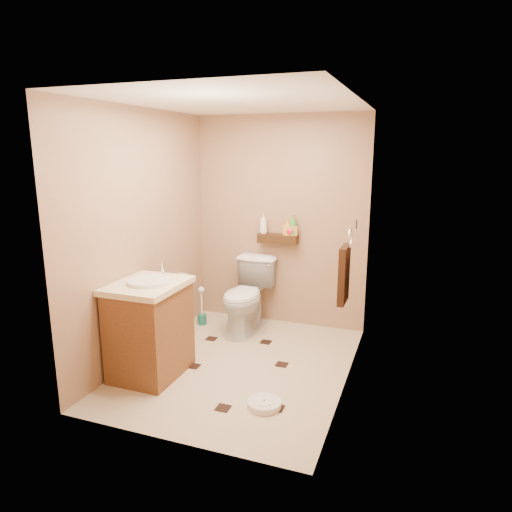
% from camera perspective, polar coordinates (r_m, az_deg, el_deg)
% --- Properties ---
extents(ground, '(2.50, 2.50, 0.00)m').
position_cam_1_polar(ground, '(4.48, -2.02, -13.47)').
color(ground, tan).
rests_on(ground, ground).
extents(wall_back, '(2.00, 0.04, 2.40)m').
position_cam_1_polar(wall_back, '(5.25, 3.02, 4.26)').
color(wall_back, '#A4785E').
rests_on(wall_back, ground).
extents(wall_front, '(2.00, 0.04, 2.40)m').
position_cam_1_polar(wall_front, '(3.00, -11.20, -2.68)').
color(wall_front, '#A4785E').
rests_on(wall_front, ground).
extents(wall_left, '(0.04, 2.50, 2.40)m').
position_cam_1_polar(wall_left, '(4.56, -13.88, 2.54)').
color(wall_left, '#A4785E').
rests_on(wall_left, ground).
extents(wall_right, '(0.04, 2.50, 2.40)m').
position_cam_1_polar(wall_right, '(3.83, 11.83, 0.70)').
color(wall_right, '#A4785E').
rests_on(wall_right, ground).
extents(ceiling, '(2.00, 2.50, 0.02)m').
position_cam_1_polar(ceiling, '(4.03, -2.30, 18.72)').
color(ceiling, white).
rests_on(ceiling, wall_back).
extents(wall_shelf, '(0.46, 0.14, 0.10)m').
position_cam_1_polar(wall_shelf, '(5.21, 2.74, 2.17)').
color(wall_shelf, '#3D2310').
rests_on(wall_shelf, wall_back).
extents(floor_accents, '(1.19, 1.44, 0.01)m').
position_cam_1_polar(floor_accents, '(4.43, -1.82, -13.78)').
color(floor_accents, black).
rests_on(floor_accents, ground).
extents(toilet, '(0.48, 0.81, 0.82)m').
position_cam_1_polar(toilet, '(5.13, -1.19, -5.04)').
color(toilet, white).
rests_on(toilet, ground).
extents(vanity, '(0.59, 0.71, 1.00)m').
position_cam_1_polar(vanity, '(4.26, -13.12, -8.70)').
color(vanity, brown).
rests_on(vanity, ground).
extents(bathroom_scale, '(0.32, 0.32, 0.06)m').
position_cam_1_polar(bathroom_scale, '(3.83, 1.06, -17.98)').
color(bathroom_scale, white).
rests_on(bathroom_scale, ground).
extents(toilet_brush, '(0.11, 0.11, 0.46)m').
position_cam_1_polar(toilet_brush, '(5.43, -6.78, -6.84)').
color(toilet_brush, '#175F52').
rests_on(toilet_brush, ground).
extents(towel_ring, '(0.12, 0.30, 0.76)m').
position_cam_1_polar(towel_ring, '(4.15, 10.99, -1.96)').
color(towel_ring, silver).
rests_on(towel_ring, wall_right).
extents(toilet_paper, '(0.12, 0.11, 0.12)m').
position_cam_1_polar(toilet_paper, '(5.20, -9.01, -2.74)').
color(toilet_paper, white).
rests_on(toilet_paper, wall_left).
extents(bottle_a, '(0.13, 0.13, 0.23)m').
position_cam_1_polar(bottle_a, '(5.23, 0.95, 4.07)').
color(bottle_a, white).
rests_on(bottle_a, wall_shelf).
extents(bottle_b, '(0.09, 0.09, 0.18)m').
position_cam_1_polar(bottle_b, '(5.15, 3.97, 3.64)').
color(bottle_b, gold).
rests_on(bottle_b, wall_shelf).
extents(bottle_c, '(0.16, 0.16, 0.15)m').
position_cam_1_polar(bottle_c, '(5.14, 4.37, 3.42)').
color(bottle_c, '#F71D37').
rests_on(bottle_c, wall_shelf).
extents(bottle_d, '(0.11, 0.11, 0.23)m').
position_cam_1_polar(bottle_d, '(5.13, 4.65, 3.85)').
color(bottle_d, green).
rests_on(bottle_d, wall_shelf).
extents(bottle_e, '(0.10, 0.10, 0.16)m').
position_cam_1_polar(bottle_e, '(5.13, 4.71, 3.48)').
color(bottle_e, gold).
rests_on(bottle_e, wall_shelf).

